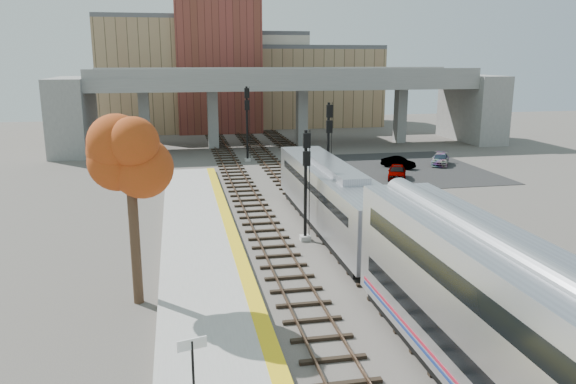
{
  "coord_description": "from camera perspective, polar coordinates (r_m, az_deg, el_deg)",
  "views": [
    {
      "loc": [
        -8.36,
        -23.27,
        10.63
      ],
      "look_at": [
        -1.7,
        10.12,
        2.5
      ],
      "focal_mm": 35.0,
      "sensor_mm": 36.0,
      "label": 1
    }
  ],
  "objects": [
    {
      "name": "station_sign",
      "position": [
        17.54,
        -9.67,
        -16.35
      ],
      "size": [
        0.89,
        0.27,
        2.27
      ],
      "rotation": [
        0.0,
        0.0,
        0.24
      ],
      "color": "black",
      "rests_on": "platform"
    },
    {
      "name": "ground",
      "position": [
        26.92,
        7.91,
        -9.97
      ],
      "size": [
        160.0,
        160.0,
        0.0
      ],
      "primitive_type": "plane",
      "color": "#47423D",
      "rests_on": "ground"
    },
    {
      "name": "signal_mast_mid",
      "position": [
        43.26,
        4.11,
        4.21
      ],
      "size": [
        0.6,
        0.64,
        7.39
      ],
      "color": "#9E9E99",
      "rests_on": "ground"
    },
    {
      "name": "platform",
      "position": [
        25.54,
        -7.93,
        -10.88
      ],
      "size": [
        4.5,
        60.0,
        0.35
      ],
      "primitive_type": "cube",
      "color": "#9E9E99",
      "rests_on": "ground"
    },
    {
      "name": "signal_mast_near",
      "position": [
        32.8,
        1.81,
        0.35
      ],
      "size": [
        0.6,
        0.64,
        6.63
      ],
      "color": "#9E9E99",
      "rests_on": "ground"
    },
    {
      "name": "tree",
      "position": [
        24.52,
        -15.82,
        3.55
      ],
      "size": [
        3.6,
        3.6,
        8.95
      ],
      "color": "#382619",
      "rests_on": "ground"
    },
    {
      "name": "locomotive",
      "position": [
        35.06,
        4.55,
        -0.4
      ],
      "size": [
        3.02,
        19.05,
        4.1
      ],
      "color": "#A8AAB2",
      "rests_on": "ground"
    },
    {
      "name": "signal_mast_far",
      "position": [
        59.08,
        -4.17,
        6.96
      ],
      "size": [
        0.6,
        0.64,
        7.81
      ],
      "color": "#9E9E99",
      "rests_on": "ground"
    },
    {
      "name": "car_b",
      "position": [
        56.64,
        11.14,
        2.97
      ],
      "size": [
        3.01,
        3.37,
        1.11
      ],
      "primitive_type": "imported",
      "rotation": [
        0.0,
        0.0,
        0.67
      ],
      "color": "#99999E",
      "rests_on": "parking_lot"
    },
    {
      "name": "parking_lot",
      "position": [
        56.94,
        12.08,
        2.39
      ],
      "size": [
        14.0,
        18.0,
        0.04
      ],
      "primitive_type": "cube",
      "color": "black",
      "rests_on": "ground"
    },
    {
      "name": "overpass",
      "position": [
        69.72,
        -0.27,
        9.47
      ],
      "size": [
        54.0,
        12.0,
        9.5
      ],
      "color": "slate",
      "rests_on": "ground"
    },
    {
      "name": "yellow_strip",
      "position": [
        25.62,
        -3.63,
        -10.25
      ],
      "size": [
        0.7,
        60.0,
        0.01
      ],
      "primitive_type": "cube",
      "color": "yellow",
      "rests_on": "platform"
    },
    {
      "name": "car_a",
      "position": [
        51.33,
        11.01,
        2.02
      ],
      "size": [
        2.93,
        4.15,
        1.31
      ],
      "primitive_type": "imported",
      "rotation": [
        0.0,
        0.0,
        -0.4
      ],
      "color": "#99999E",
      "rests_on": "parking_lot"
    },
    {
      "name": "buildings_far",
      "position": [
        90.4,
        -5.27,
        11.64
      ],
      "size": [
        43.0,
        21.0,
        20.6
      ],
      "color": "#937955",
      "rests_on": "ground"
    },
    {
      "name": "tracks",
      "position": [
        38.44,
        3.17,
        -2.53
      ],
      "size": [
        10.7,
        95.0,
        0.25
      ],
      "color": "black",
      "rests_on": "ground"
    },
    {
      "name": "car_c",
      "position": [
        59.19,
        15.21,
        3.22
      ],
      "size": [
        3.34,
        4.22,
        1.14
      ],
      "primitive_type": "imported",
      "rotation": [
        0.0,
        0.0,
        -0.52
      ],
      "color": "#99999E",
      "rests_on": "parking_lot"
    }
  ]
}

